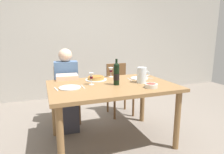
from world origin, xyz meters
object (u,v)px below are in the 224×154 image
wine_glass_left_diner (91,77)px  dining_table (112,92)px  dinner_plate_right_setting (70,88)px  water_pitcher (142,76)px  diner_left (67,86)px  chair_left (66,90)px  baked_tart (96,78)px  wine_glass_right_diner (111,70)px  dinner_plate_left_setting (139,78)px  chair_right (118,85)px  salad_bowl (151,85)px  wine_bottle (116,74)px

wine_glass_left_diner → dining_table: bearing=-16.4°
dinner_plate_right_setting → wine_glass_left_diner: bearing=15.9°
water_pitcher → diner_left: bearing=140.1°
water_pitcher → chair_left: size_ratio=0.23×
baked_tart → diner_left: size_ratio=0.25×
wine_glass_right_diner → chair_left: bearing=140.8°
dinner_plate_left_setting → dinner_plate_right_setting: (-0.98, -0.18, 0.00)m
wine_glass_left_diner → chair_right: size_ratio=0.17×
chair_right → dinner_plate_left_setting: bearing=91.0°
wine_glass_left_diner → dinner_plate_left_setting: bearing=8.3°
diner_left → chair_right: size_ratio=1.33×
salad_bowl → dinner_plate_right_setting: size_ratio=0.62×
baked_tart → dinner_plate_left_setting: size_ratio=1.20×
salad_bowl → wine_glass_right_diner: wine_glass_right_diner is taller
dinner_plate_right_setting → chair_right: bearing=43.1°
chair_left → chair_right: 0.89m
dining_table → salad_bowl: 0.49m
chair_left → dining_table: bearing=120.9°
water_pitcher → dinner_plate_right_setting: size_ratio=0.81×
water_pitcher → wine_glass_right_diner: bearing=117.7°
water_pitcher → wine_glass_right_diner: 0.52m
wine_glass_left_diner → dinner_plate_left_setting: wine_glass_left_diner is taller
chair_right → wine_bottle: bearing=65.9°
wine_bottle → chair_right: wine_bottle is taller
wine_glass_left_diner → chair_right: (0.69, 0.82, -0.36)m
dining_table → water_pitcher: water_pitcher is taller
chair_left → dinner_plate_right_setting: bearing=90.5°
wine_bottle → salad_bowl: (0.32, -0.26, -0.11)m
water_pitcher → dinner_plate_left_setting: water_pitcher is taller
wine_bottle → dinner_plate_right_setting: size_ratio=1.29×
chair_left → chair_right: bearing=-175.9°
dinner_plate_left_setting → salad_bowl: bearing=-102.2°
dining_table → diner_left: 0.80m
baked_tart → chair_left: chair_left is taller
wine_glass_right_diner → dinner_plate_left_setting: (0.33, -0.24, -0.09)m
wine_glass_right_diner → chair_left: 0.84m
water_pitcher → chair_left: water_pitcher is taller
wine_glass_left_diner → chair_left: size_ratio=0.17×
salad_bowl → chair_right: bearing=86.1°
wine_bottle → salad_bowl: size_ratio=2.09×
dinner_plate_right_setting → wine_bottle: bearing=-3.8°
water_pitcher → dinner_plate_right_setting: (-0.89, 0.04, -0.08)m
dining_table → dinner_plate_left_setting: size_ratio=6.30×
water_pitcher → chair_left: 1.30m
dinner_plate_right_setting → chair_left: 0.94m
baked_tart → dinner_plate_left_setting: (0.59, -0.12, -0.02)m
water_pitcher → chair_right: size_ratio=0.23×
wine_glass_right_diner → wine_glass_left_diner: bearing=-137.4°
water_pitcher → chair_left: (-0.83, 0.94, -0.35)m
baked_tart → diner_left: bearing=133.3°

